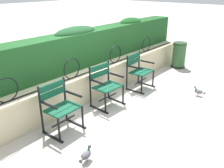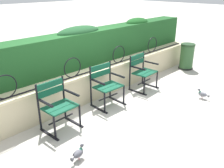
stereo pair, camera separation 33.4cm
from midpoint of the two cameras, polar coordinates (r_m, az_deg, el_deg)
ground_plane at (r=5.11m, az=2.49°, el=-5.96°), size 60.00×60.00×0.00m
stone_wall at (r=5.46m, az=-3.59°, el=-0.16°), size 8.06×0.41×0.66m
iron_arch_fence at (r=4.99m, az=-6.46°, el=3.65°), size 7.51×0.02×0.42m
hedge_row at (r=5.55m, az=-6.66°, el=8.26°), size 7.90×0.52×0.91m
park_chair_left at (r=4.35m, az=-10.61°, el=-4.74°), size 0.60×0.54×0.88m
park_chair_centre at (r=5.12m, az=0.39°, el=-0.06°), size 0.62×0.55×0.89m
park_chair_right at (r=6.00m, az=8.69°, el=3.06°), size 0.62×0.55×0.86m
pigeon_near_chairs at (r=3.73m, az=-5.32°, el=-16.01°), size 0.29×0.14×0.22m
pigeon_far_side at (r=5.94m, az=22.06°, el=-2.26°), size 0.12×0.29×0.22m
trash_bin at (r=7.81m, az=18.33°, el=6.02°), size 0.44×0.44×0.78m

